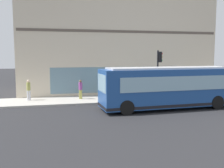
% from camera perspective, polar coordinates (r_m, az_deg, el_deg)
% --- Properties ---
extents(ground, '(120.00, 120.00, 0.00)m').
position_cam_1_polar(ground, '(19.45, 7.60, -5.45)').
color(ground, '#262628').
extents(sidewalk_curb, '(3.80, 40.00, 0.15)m').
position_cam_1_polar(sidewalk_curb, '(23.61, 3.71, -3.10)').
color(sidewalk_curb, '#B2ADA3').
rests_on(sidewalk_curb, ground).
extents(building_corner, '(9.17, 19.64, 11.17)m').
position_cam_1_polar(building_corner, '(29.56, 0.08, 9.54)').
color(building_corner, beige).
rests_on(building_corner, ground).
extents(city_bus_nearside, '(2.99, 10.14, 3.07)m').
position_cam_1_polar(city_bus_nearside, '(19.66, 12.05, -0.81)').
color(city_bus_nearside, '#1E478C').
rests_on(city_bus_nearside, ground).
extents(traffic_light_near_corner, '(0.32, 0.49, 4.18)m').
position_cam_1_polar(traffic_light_near_corner, '(22.61, 10.19, 3.99)').
color(traffic_light_near_corner, black).
rests_on(traffic_light_near_corner, sidewalk_curb).
extents(fire_hydrant, '(0.35, 0.35, 0.74)m').
position_cam_1_polar(fire_hydrant, '(24.39, 2.01, -1.74)').
color(fire_hydrant, gold).
rests_on(fire_hydrant, sidewalk_curb).
extents(pedestrian_walking_along_curb, '(0.32, 0.32, 1.73)m').
position_cam_1_polar(pedestrian_walking_along_curb, '(23.05, -17.73, -0.93)').
color(pedestrian_walking_along_curb, silver).
rests_on(pedestrian_walking_along_curb, sidewalk_curb).
extents(pedestrian_by_light_pole, '(0.32, 0.32, 1.82)m').
position_cam_1_polar(pedestrian_by_light_pole, '(23.90, 12.16, -0.38)').
color(pedestrian_by_light_pole, '#3359A5').
rests_on(pedestrian_by_light_pole, sidewalk_curb).
extents(pedestrian_near_building_entrance, '(0.32, 0.32, 1.65)m').
position_cam_1_polar(pedestrian_near_building_entrance, '(22.76, -6.88, -0.89)').
color(pedestrian_near_building_entrance, '#99994C').
rests_on(pedestrian_near_building_entrance, sidewalk_curb).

